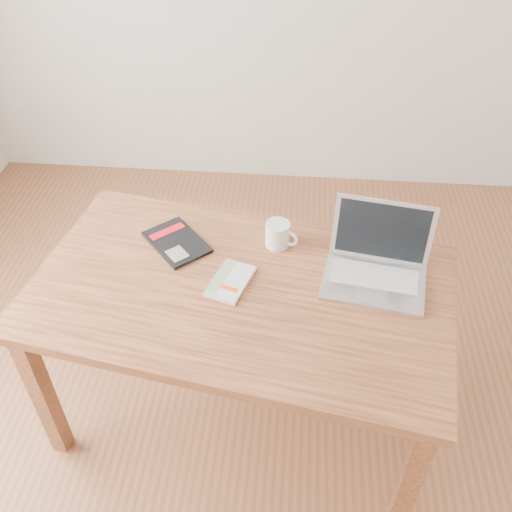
# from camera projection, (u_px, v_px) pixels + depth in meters

# --- Properties ---
(room) EXTENTS (4.04, 4.04, 2.70)m
(room) POSITION_uv_depth(u_px,v_px,m) (262.00, 165.00, 1.48)
(room) COLOR brown
(room) RESTS_ON ground
(desk) EXTENTS (1.60, 1.08, 0.75)m
(desk) POSITION_uv_depth(u_px,v_px,m) (241.00, 305.00, 2.06)
(desk) COLOR brown
(desk) RESTS_ON ground
(white_guidebook) EXTENTS (0.17, 0.22, 0.02)m
(white_guidebook) POSITION_uv_depth(u_px,v_px,m) (230.00, 281.00, 2.01)
(white_guidebook) COLOR silver
(white_guidebook) RESTS_ON desk
(black_guidebook) EXTENTS (0.30, 0.30, 0.01)m
(black_guidebook) POSITION_uv_depth(u_px,v_px,m) (177.00, 242.00, 2.18)
(black_guidebook) COLOR black
(black_guidebook) RESTS_ON desk
(laptop) EXTENTS (0.40, 0.35, 0.25)m
(laptop) POSITION_uv_depth(u_px,v_px,m) (377.00, 264.00, 2.02)
(laptop) COLOR silver
(laptop) RESTS_ON desk
(coffee_mug) EXTENTS (0.13, 0.09, 0.10)m
(coffee_mug) POSITION_uv_depth(u_px,v_px,m) (278.00, 234.00, 2.14)
(coffee_mug) COLOR white
(coffee_mug) RESTS_ON desk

